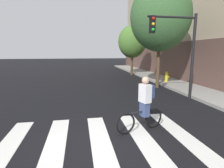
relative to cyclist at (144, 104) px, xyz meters
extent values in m
plane|color=black|center=(-1.66, -0.74, -0.84)|extent=(120.00, 120.00, 0.00)
cube|color=silver|center=(-3.82, -0.74, -0.84)|extent=(0.55, 4.02, 0.01)
cube|color=silver|center=(-2.62, -0.74, -0.84)|extent=(0.55, 4.02, 0.01)
cube|color=silver|center=(-1.41, -0.74, -0.84)|extent=(0.55, 4.02, 0.01)
cube|color=silver|center=(-0.21, -0.74, -0.84)|extent=(0.55, 4.02, 0.01)
cube|color=silver|center=(1.00, -0.74, -0.84)|extent=(0.55, 4.02, 0.01)
torus|color=black|center=(0.38, 0.11, -0.51)|extent=(0.65, 0.25, 0.66)
torus|color=black|center=(-0.62, -0.19, -0.51)|extent=(0.65, 0.25, 0.66)
cylinder|color=black|center=(-0.12, -0.04, -0.23)|extent=(0.87, 0.30, 0.05)
cylinder|color=black|center=(0.03, 0.01, -0.16)|extent=(0.04, 0.04, 0.45)
cube|color=#384772|center=(0.03, 0.01, -0.11)|extent=(0.27, 0.33, 0.56)
cube|color=silver|center=(0.03, 0.01, 0.34)|extent=(0.33, 0.41, 0.56)
sphere|color=tan|center=(0.03, 0.01, 0.74)|extent=(0.22, 0.22, 0.22)
cube|color=navy|center=(0.20, 0.06, 0.39)|extent=(0.23, 0.31, 0.40)
cylinder|color=black|center=(3.58, 2.99, 1.26)|extent=(0.14, 0.14, 4.20)
cylinder|color=black|center=(2.38, 2.99, 3.16)|extent=(2.40, 0.10, 0.10)
cube|color=black|center=(1.42, 2.99, 2.81)|extent=(0.24, 0.20, 0.76)
sphere|color=red|center=(1.42, 2.88, 3.05)|extent=(0.14, 0.14, 0.14)
sphere|color=gold|center=(1.42, 2.88, 2.81)|extent=(0.14, 0.14, 0.14)
sphere|color=green|center=(1.42, 2.88, 2.57)|extent=(0.14, 0.14, 0.14)
cylinder|color=gold|center=(4.63, 7.61, -0.37)|extent=(0.22, 0.22, 0.65)
sphere|color=gold|center=(4.63, 7.61, 0.00)|extent=(0.18, 0.18, 0.18)
cylinder|color=gold|center=(4.79, 7.61, -0.34)|extent=(0.12, 0.09, 0.09)
cylinder|color=#4C3823|center=(3.29, 6.26, 0.70)|extent=(0.24, 0.24, 3.09)
ellipsoid|color=#386033|center=(3.29, 6.26, 3.78)|extent=(3.84, 3.84, 4.42)
cylinder|color=#4C3823|center=(3.45, 12.93, 0.30)|extent=(0.24, 0.24, 2.28)
ellipsoid|color=#47722D|center=(3.45, 12.93, 2.57)|extent=(2.84, 2.84, 3.26)
camera|label=1|loc=(-1.93, -5.10, 1.60)|focal=28.99mm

